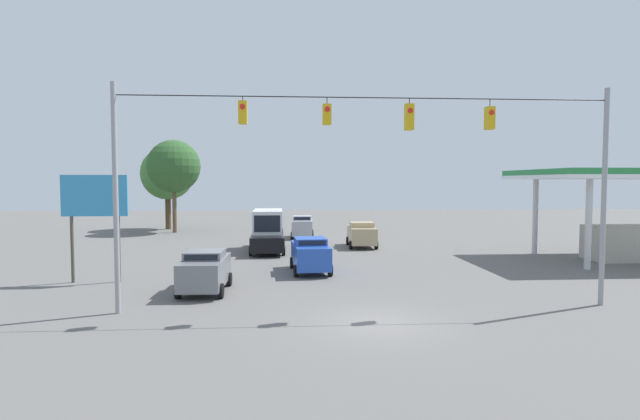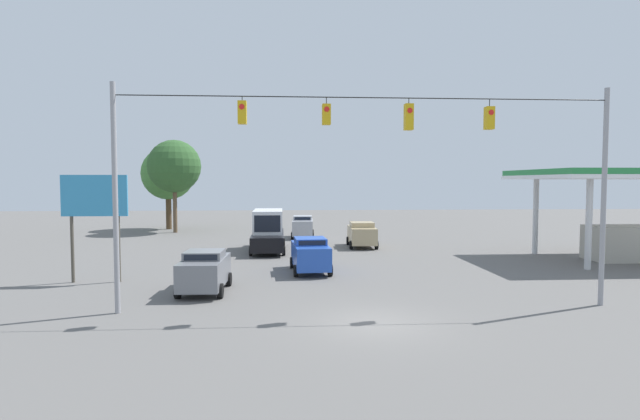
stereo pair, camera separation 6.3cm
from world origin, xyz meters
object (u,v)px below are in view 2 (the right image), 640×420
roadside_billboard (95,205)px  box_truck_black_withflow_far (268,231)px  traffic_cone_fourth (219,257)px  traffic_cone_nearest (195,283)px  traffic_cone_second (206,273)px  overhead_signal_span (369,166)px  tree_horizon_left (174,167)px  sedan_silver_withflow_deep (303,226)px  sedan_grey_parked_shoulder (205,270)px  tree_horizon_right (168,174)px  sedan_tan_oncoming_deep (362,234)px  gas_station (626,194)px  sedan_blue_withflow_mid (310,254)px  traffic_cone_third (213,264)px

roadside_billboard → box_truck_black_withflow_far: bearing=-126.8°
traffic_cone_fourth → box_truck_black_withflow_far: bearing=-120.3°
traffic_cone_nearest → traffic_cone_second: size_ratio=1.00×
overhead_signal_span → tree_horizon_left: bearing=-65.0°
traffic_cone_nearest → roadside_billboard: (5.28, -2.22, 3.53)m
sedan_silver_withflow_deep → traffic_cone_nearest: size_ratio=6.16×
sedan_grey_parked_shoulder → tree_horizon_right: bearing=-74.0°
sedan_silver_withflow_deep → sedan_tan_oncoming_deep: bearing=124.1°
gas_station → traffic_cone_second: bearing=10.1°
sedan_blue_withflow_mid → box_truck_black_withflow_far: box_truck_black_withflow_far is taller
overhead_signal_span → roadside_billboard: overhead_signal_span is taller
tree_horizon_right → sedan_blue_withflow_mid: bearing=118.0°
overhead_signal_span → tree_horizon_left: 33.60m
sedan_grey_parked_shoulder → box_truck_black_withflow_far: (-2.36, -13.40, 0.47)m
tree_horizon_left → traffic_cone_fourth: bearing=110.1°
sedan_tan_oncoming_deep → traffic_cone_nearest: bearing=55.9°
overhead_signal_span → box_truck_black_withflow_far: (4.56, -16.92, -4.16)m
traffic_cone_third → overhead_signal_span: bearing=128.5°
traffic_cone_fourth → gas_station: bearing=177.8°
traffic_cone_nearest → tree_horizon_right: (8.26, -30.25, 5.52)m
traffic_cone_second → tree_horizon_right: 29.40m
sedan_blue_withflow_mid → sedan_tan_oncoming_deep: size_ratio=1.03×
sedan_blue_withflow_mid → tree_horizon_left: (12.29, -22.27, 5.49)m
roadside_billboard → sedan_tan_oncoming_deep: bearing=-140.8°
traffic_cone_nearest → roadside_billboard: size_ratio=0.12×
overhead_signal_span → traffic_cone_second: overhead_signal_span is taller
sedan_grey_parked_shoulder → roadside_billboard: bearing=-23.9°
tree_horizon_left → sedan_blue_withflow_mid: bearing=118.9°
sedan_tan_oncoming_deep → roadside_billboard: 19.84m
tree_horizon_right → overhead_signal_span: bearing=114.7°
sedan_silver_withflow_deep → sedan_grey_parked_shoulder: size_ratio=0.98×
box_truck_black_withflow_far → sedan_silver_withflow_deep: bearing=-108.9°
traffic_cone_second → tree_horizon_left: 25.69m
sedan_silver_withflow_deep → traffic_cone_fourth: bearing=66.5°
sedan_blue_withflow_mid → traffic_cone_third: size_ratio=6.66×
sedan_silver_withflow_deep → box_truck_black_withflow_far: bearing=71.1°
box_truck_black_withflow_far → roadside_billboard: (8.12, 10.84, 2.40)m
sedan_tan_oncoming_deep → sedan_grey_parked_shoulder: bearing=57.8°
sedan_blue_withflow_mid → gas_station: 20.58m
traffic_cone_fourth → tree_horizon_right: size_ratio=0.07×
traffic_cone_second → traffic_cone_fourth: bearing=-89.2°
sedan_blue_withflow_mid → tree_horizon_left: 26.02m
sedan_blue_withflow_mid → traffic_cone_second: 5.77m
tree_horizon_right → box_truck_black_withflow_far: bearing=122.9°
box_truck_black_withflow_far → gas_station: bearing=165.4°
traffic_cone_third → gas_station: bearing=-176.2°
traffic_cone_second → traffic_cone_fourth: size_ratio=1.00×
tree_horizon_left → tree_horizon_right: size_ratio=1.05×
roadside_billboard → tree_horizon_left: 24.55m
box_truck_black_withflow_far → tree_horizon_right: size_ratio=0.82×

